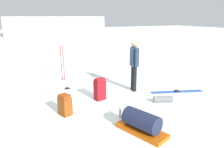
# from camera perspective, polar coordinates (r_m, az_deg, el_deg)

# --- Properties ---
(ground_plane) EXTENTS (80.00, 80.00, 0.00)m
(ground_plane) POSITION_cam_1_polar(r_m,az_deg,el_deg) (6.75, 0.00, -5.74)
(ground_plane) COLOR white
(distant_snow_ridge) EXTENTS (12.83, 6.51, 2.39)m
(distant_snow_ridge) POSITION_cam_1_polar(r_m,az_deg,el_deg) (30.07, -15.15, 12.58)
(distant_snow_ridge) COLOR white
(distant_snow_ridge) RESTS_ON ground_plane
(skier_standing) EXTENTS (0.31, 0.55, 1.70)m
(skier_standing) POSITION_cam_1_polar(r_m,az_deg,el_deg) (6.95, 6.07, 3.04)
(skier_standing) COLOR black
(skier_standing) RESTS_ON ground_plane
(ski_pair_near) EXTENTS (1.71, 0.74, 0.05)m
(ski_pair_near) POSITION_cam_1_polar(r_m,az_deg,el_deg) (7.33, 17.29, -4.62)
(ski_pair_near) COLOR #2F58AE
(ski_pair_near) RESTS_ON ground_plane
(ski_pair_far) EXTENTS (1.78, 0.20, 0.05)m
(ski_pair_far) POSITION_cam_1_polar(r_m,az_deg,el_deg) (7.41, -12.08, -4.02)
(ski_pair_far) COLOR silver
(ski_pair_far) RESTS_ON ground_plane
(backpack_large_dark) EXTENTS (0.36, 0.29, 0.67)m
(backpack_large_dark) POSITION_cam_1_polar(r_m,az_deg,el_deg) (6.29, -3.32, -4.20)
(backpack_large_dark) COLOR maroon
(backpack_large_dark) RESTS_ON ground_plane
(backpack_bright) EXTENTS (0.34, 0.38, 0.54)m
(backpack_bright) POSITION_cam_1_polar(r_m,az_deg,el_deg) (5.50, -12.72, -8.26)
(backpack_bright) COLOR brown
(backpack_bright) RESTS_ON ground_plane
(ski_poles_planted_near) EXTENTS (0.17, 0.10, 1.34)m
(ski_poles_planted_near) POSITION_cam_1_polar(r_m,az_deg,el_deg) (8.36, -13.40, 3.34)
(ski_poles_planted_near) COLOR maroon
(ski_poles_planted_near) RESTS_ON ground_plane
(gear_sled) EXTENTS (0.80, 1.24, 0.49)m
(gear_sled) POSITION_cam_1_polar(r_m,az_deg,el_deg) (4.66, 8.03, -13.06)
(gear_sled) COLOR #D7580A
(gear_sled) RESTS_ON ground_plane
(sleeping_mat_rolled) EXTENTS (0.58, 0.38, 0.18)m
(sleeping_mat_rolled) POSITION_cam_1_polar(r_m,az_deg,el_deg) (6.36, 13.72, -6.68)
(sleeping_mat_rolled) COLOR slate
(sleeping_mat_rolled) RESTS_ON ground_plane
(thermos_bottle) EXTENTS (0.07, 0.07, 0.26)m
(thermos_bottle) POSITION_cam_1_polar(r_m,az_deg,el_deg) (5.29, 2.22, -10.45)
(thermos_bottle) COLOR #B7AFC1
(thermos_bottle) RESTS_ON ground_plane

